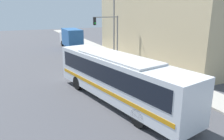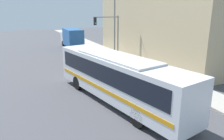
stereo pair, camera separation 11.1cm
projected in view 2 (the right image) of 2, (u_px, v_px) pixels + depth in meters
ground_plane at (134, 108)px, 14.29m from camera, size 120.00×120.00×0.00m
sidewalk at (103, 50)px, 34.11m from camera, size 2.56×70.00×0.14m
building_facade at (158, 13)px, 27.24m from camera, size 6.00×22.05×11.52m
city_bus at (117, 76)px, 14.74m from camera, size 4.81×12.47×3.29m
delivery_truck at (72, 37)px, 35.81m from camera, size 2.33×6.96×3.12m
fire_hydrant at (153, 71)px, 20.82m from camera, size 0.22×0.29×0.71m
traffic_light_pole at (110, 30)px, 26.67m from camera, size 3.28×0.35×5.31m
parking_meter at (138, 60)px, 23.19m from camera, size 0.14×0.14×1.28m
street_lamp at (113, 20)px, 27.83m from camera, size 2.23×0.28×8.04m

